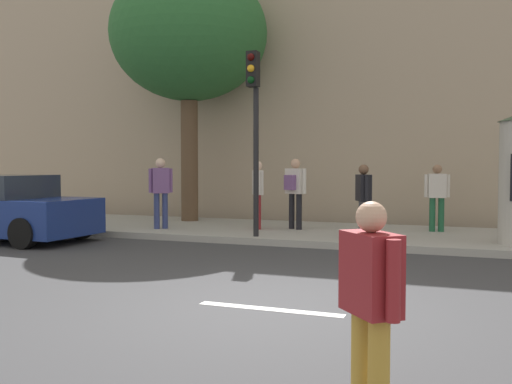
# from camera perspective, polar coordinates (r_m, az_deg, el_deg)

# --- Properties ---
(ground_plane) EXTENTS (80.00, 80.00, 0.00)m
(ground_plane) POSITION_cam_1_polar(r_m,az_deg,el_deg) (6.92, 1.40, -11.63)
(ground_plane) COLOR #38383A
(sidewalk_curb) EXTENTS (36.00, 4.00, 0.15)m
(sidewalk_curb) POSITION_cam_1_polar(r_m,az_deg,el_deg) (13.60, 11.36, -4.28)
(sidewalk_curb) COLOR #9E9B93
(sidewalk_curb) RESTS_ON ground_plane
(lane_markings) EXTENTS (25.80, 0.16, 0.01)m
(lane_markings) POSITION_cam_1_polar(r_m,az_deg,el_deg) (6.91, 1.40, -11.60)
(lane_markings) COLOR silver
(lane_markings) RESTS_ON ground_plane
(building_backdrop) EXTENTS (36.00, 5.00, 8.44)m
(building_backdrop) POSITION_cam_1_polar(r_m,az_deg,el_deg) (18.62, 14.10, 10.34)
(building_backdrop) COLOR tan
(building_backdrop) RESTS_ON ground_plane
(traffic_light) EXTENTS (0.24, 0.45, 3.99)m
(traffic_light) POSITION_cam_1_polar(r_m,az_deg,el_deg) (12.44, -0.19, 7.96)
(traffic_light) COLOR black
(traffic_light) RESTS_ON sidewalk_curb
(street_tree) EXTENTS (4.37, 4.37, 7.08)m
(street_tree) POSITION_cam_1_polar(r_m,az_deg,el_deg) (16.58, -6.72, 15.29)
(street_tree) COLOR brown
(street_tree) RESTS_ON sidewalk_curb
(pedestrian_with_backpack) EXTENTS (0.46, 0.49, 1.48)m
(pedestrian_with_backpack) POSITION_cam_1_polar(r_m,az_deg,el_deg) (3.83, 11.36, -10.25)
(pedestrian_with_backpack) COLOR #B78C33
(pedestrian_with_backpack) RESTS_ON ground_plane
(pedestrian_in_light_jacket) EXTENTS (0.42, 0.61, 1.58)m
(pedestrian_in_light_jacket) POSITION_cam_1_polar(r_m,az_deg,el_deg) (12.38, 10.67, -0.28)
(pedestrian_in_light_jacket) COLOR #4C4C51
(pedestrian_in_light_jacket) RESTS_ON sidewalk_curb
(pedestrian_in_red_top) EXTENTS (0.57, 0.30, 1.58)m
(pedestrian_in_red_top) POSITION_cam_1_polar(r_m,az_deg,el_deg) (14.07, 17.62, -0.08)
(pedestrian_in_red_top) COLOR #1E5938
(pedestrian_in_red_top) RESTS_ON sidewalk_curb
(pedestrian_tallest) EXTENTS (0.40, 0.55, 1.67)m
(pedestrian_tallest) POSITION_cam_1_polar(r_m,az_deg,el_deg) (13.97, 0.18, 0.28)
(pedestrian_tallest) COLOR maroon
(pedestrian_tallest) RESTS_ON sidewalk_curb
(pedestrian_in_dark_shirt) EXTENTS (0.51, 0.51, 1.74)m
(pedestrian_in_dark_shirt) POSITION_cam_1_polar(r_m,az_deg,el_deg) (14.23, -9.50, 0.52)
(pedestrian_in_dark_shirt) COLOR navy
(pedestrian_in_dark_shirt) RESTS_ON sidewalk_curb
(pedestrian_with_bag) EXTENTS (0.61, 0.52, 1.72)m
(pedestrian_with_bag) POSITION_cam_1_polar(r_m,az_deg,el_deg) (13.93, 3.90, 0.52)
(pedestrian_with_bag) COLOR black
(pedestrian_with_bag) RESTS_ON sidewalk_curb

